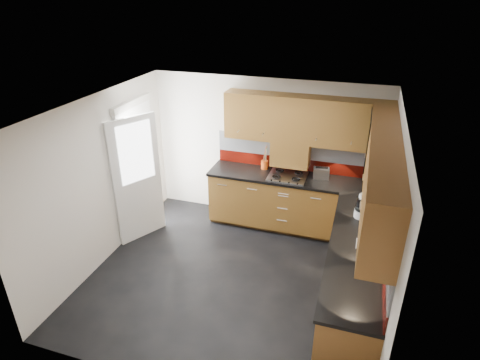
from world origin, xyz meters
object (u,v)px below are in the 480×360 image
(gas_hob, at_px, (287,176))
(food_processor, at_px, (363,207))
(toaster, at_px, (321,173))
(utensil_pot, at_px, (265,163))

(gas_hob, xyz_separation_m, food_processor, (1.16, -0.90, 0.13))
(gas_hob, relative_size, toaster, 2.27)
(gas_hob, distance_m, food_processor, 1.48)
(gas_hob, bearing_deg, utensil_pot, 154.97)
(food_processor, bearing_deg, gas_hob, 142.26)
(gas_hob, height_order, toaster, toaster)
(gas_hob, relative_size, utensil_pot, 1.46)
(utensil_pot, bearing_deg, food_processor, -34.67)
(toaster, relative_size, food_processor, 0.80)
(utensil_pot, height_order, food_processor, utensil_pot)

